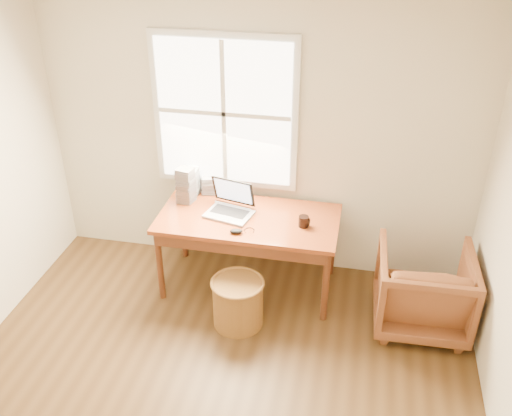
{
  "coord_description": "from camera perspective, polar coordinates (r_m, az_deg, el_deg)",
  "views": [
    {
      "loc": [
        0.93,
        -2.42,
        3.37
      ],
      "look_at": [
        0.1,
        1.65,
        0.94
      ],
      "focal_mm": 40.0,
      "sensor_mm": 36.0,
      "label": 1
    }
  ],
  "objects": [
    {
      "name": "cd_stack_d",
      "position": [
        5.41,
        -4.7,
        2.29
      ],
      "size": [
        0.15,
        0.14,
        0.17
      ],
      "primitive_type": "cube",
      "rotation": [
        0.0,
        0.0,
        0.23
      ],
      "color": "#B8BCC4",
      "rests_on": "desk"
    },
    {
      "name": "laptop",
      "position": [
        5.01,
        -2.75,
        0.57
      ],
      "size": [
        0.43,
        0.44,
        0.27
      ],
      "primitive_type": null,
      "rotation": [
        0.0,
        0.0,
        -0.23
      ],
      "color": "#A7A8AE",
      "rests_on": "desk"
    },
    {
      "name": "coffee_mug",
      "position": [
        4.91,
        4.78,
        -1.35
      ],
      "size": [
        0.11,
        0.11,
        0.1
      ],
      "primitive_type": "cylinder",
      "rotation": [
        0.0,
        0.0,
        -0.38
      ],
      "color": "black",
      "rests_on": "desk"
    },
    {
      "name": "cd_stack_b",
      "position": [
        5.28,
        -7.14,
        1.53
      ],
      "size": [
        0.14,
        0.12,
        0.2
      ],
      "primitive_type": "cube",
      "rotation": [
        0.0,
        0.0,
        -0.09
      ],
      "color": "#28292E",
      "rests_on": "desk"
    },
    {
      "name": "desk",
      "position": [
        5.06,
        -0.76,
        -1.11
      ],
      "size": [
        1.6,
        0.8,
        0.04
      ],
      "primitive_type": "cube",
      "color": "brown",
      "rests_on": "room_shell"
    },
    {
      "name": "armchair",
      "position": [
        5.04,
        16.37,
        -7.79
      ],
      "size": [
        0.79,
        0.81,
        0.72
      ],
      "primitive_type": "imported",
      "rotation": [
        0.0,
        0.0,
        3.17
      ],
      "color": "brown",
      "rests_on": "room_shell"
    },
    {
      "name": "cd_stack_a",
      "position": [
        5.4,
        -6.45,
        2.7
      ],
      "size": [
        0.15,
        0.13,
        0.27
      ],
      "primitive_type": "cube",
      "rotation": [
        0.0,
        0.0,
        -0.1
      ],
      "color": "silver",
      "rests_on": "desk"
    },
    {
      "name": "room_shell",
      "position": [
        3.43,
        -7.03,
        -6.66
      ],
      "size": [
        4.04,
        4.54,
        2.64
      ],
      "color": "#4E351A",
      "rests_on": "ground"
    },
    {
      "name": "wicker_stool",
      "position": [
        4.93,
        -1.81,
        -9.46
      ],
      "size": [
        0.51,
        0.51,
        0.43
      ],
      "primitive_type": "cylinder",
      "rotation": [
        0.0,
        0.0,
        0.2
      ],
      "color": "brown",
      "rests_on": "room_shell"
    },
    {
      "name": "cd_stack_c",
      "position": [
        5.27,
        -7.05,
        2.28
      ],
      "size": [
        0.17,
        0.15,
        0.33
      ],
      "primitive_type": "cube",
      "rotation": [
        0.0,
        0.0,
        -0.22
      ],
      "color": "#9796A3",
      "rests_on": "desk"
    },
    {
      "name": "mouse",
      "position": [
        4.82,
        -1.99,
        -2.34
      ],
      "size": [
        0.12,
        0.08,
        0.04
      ],
      "primitive_type": "ellipsoid",
      "rotation": [
        0.0,
        0.0,
        0.18
      ],
      "color": "black",
      "rests_on": "desk"
    }
  ]
}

